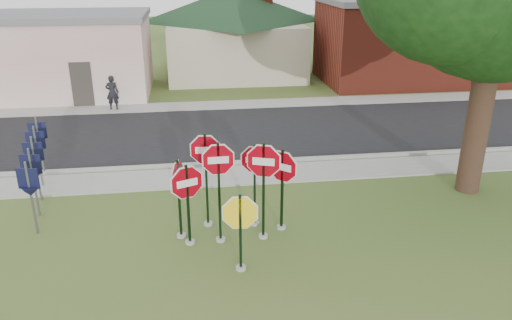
{
  "coord_description": "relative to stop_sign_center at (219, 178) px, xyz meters",
  "views": [
    {
      "loc": [
        -0.9,
        -9.56,
        6.55
      ],
      "look_at": [
        0.68,
        2.0,
        1.94
      ],
      "focal_mm": 35.0,
      "sensor_mm": 36.0,
      "label": 1
    }
  ],
  "objects": [
    {
      "name": "ground",
      "position": [
        0.3,
        -1.46,
        -1.73
      ],
      "size": [
        120.0,
        120.0,
        0.0
      ],
      "primitive_type": "plane",
      "color": "#385921",
      "rests_on": "ground"
    },
    {
      "name": "sidewalk_near",
      "position": [
        0.3,
        4.04,
        -1.7
      ],
      "size": [
        60.0,
        1.6,
        0.06
      ],
      "primitive_type": "cube",
      "color": "gray",
      "rests_on": "ground"
    },
    {
      "name": "road",
      "position": [
        0.3,
        8.54,
        -1.71
      ],
      "size": [
        60.0,
        7.0,
        0.04
      ],
      "primitive_type": "cube",
      "color": "black",
      "rests_on": "ground"
    },
    {
      "name": "sidewalk_far",
      "position": [
        0.3,
        12.84,
        -1.7
      ],
      "size": [
        60.0,
        1.6,
        0.06
      ],
      "primitive_type": "cube",
      "color": "gray",
      "rests_on": "ground"
    },
    {
      "name": "curb",
      "position": [
        0.3,
        5.04,
        -1.66
      ],
      "size": [
        60.0,
        0.2,
        0.14
      ],
      "primitive_type": "cube",
      "color": "gray",
      "rests_on": "ground"
    },
    {
      "name": "stop_sign_center",
      "position": [
        0.0,
        0.0,
        0.0
      ],
      "size": [
        1.09,
        0.24,
        2.75
      ],
      "color": "#9A978F",
      "rests_on": "ground"
    },
    {
      "name": "stop_sign_yellow",
      "position": [
        0.37,
        -1.33,
        -0.56
      ],
      "size": [
        1.12,
        0.24,
        2.01
      ],
      "color": "#9A978F",
      "rests_on": "ground"
    },
    {
      "name": "stop_sign_left",
      "position": [
        -0.77,
        -0.02,
        -0.37
      ],
      "size": [
        1.06,
        0.46,
        2.24
      ],
      "color": "#9A978F",
      "rests_on": "ground"
    },
    {
      "name": "stop_sign_right",
      "position": [
        1.1,
        0.02,
        -0.03
      ],
      "size": [
        1.11,
        0.41,
        2.69
      ],
      "color": "#9A978F",
      "rests_on": "ground"
    },
    {
      "name": "stop_sign_back_right",
      "position": [
        0.97,
        0.72,
        -0.28
      ],
      "size": [
        0.99,
        0.24,
        2.39
      ],
      "color": "#9A978F",
      "rests_on": "ground"
    },
    {
      "name": "stop_sign_back_left",
      "position": [
        -0.27,
        0.87,
        -0.04
      ],
      "size": [
        1.09,
        0.24,
        2.7
      ],
      "color": "#9A978F",
      "rests_on": "ground"
    },
    {
      "name": "stop_sign_far_right",
      "position": [
        1.64,
        0.42,
        -0.29
      ],
      "size": [
        0.87,
        0.78,
        2.35
      ],
      "color": "#9A978F",
      "rests_on": "ground"
    },
    {
      "name": "stop_sign_far_left",
      "position": [
        -0.98,
        0.34,
        -0.4
      ],
      "size": [
        0.34,
        0.94,
        2.23
      ],
      "color": "#9A978F",
      "rests_on": "ground"
    },
    {
      "name": "route_sign_row",
      "position": [
        -5.1,
        3.04,
        -0.51
      ],
      "size": [
        1.43,
        4.63,
        2.0
      ],
      "color": "#59595E",
      "rests_on": "ground"
    },
    {
      "name": "building_stucco",
      "position": [
        -8.7,
        16.54,
        0.42
      ],
      "size": [
        12.2,
        6.2,
        4.2
      ],
      "color": "silver",
      "rests_on": "ground"
    },
    {
      "name": "building_house",
      "position": [
        2.3,
        20.54,
        1.91
      ],
      "size": [
        11.6,
        11.6,
        6.2
      ],
      "color": "#B9AB93",
      "rests_on": "ground"
    },
    {
      "name": "building_brick",
      "position": [
        12.29,
        17.04,
        0.67
      ],
      "size": [
        10.2,
        6.2,
        4.75
      ],
      "color": "maroon",
      "rests_on": "ground"
    },
    {
      "name": "pedestrian",
      "position": [
        -4.21,
        12.74,
        -0.86
      ],
      "size": [
        0.6,
        0.4,
        1.62
      ],
      "primitive_type": "imported",
      "rotation": [
        0.0,
        0.0,
        3.12
      ],
      "color": "black",
      "rests_on": "sidewalk_far"
    }
  ]
}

